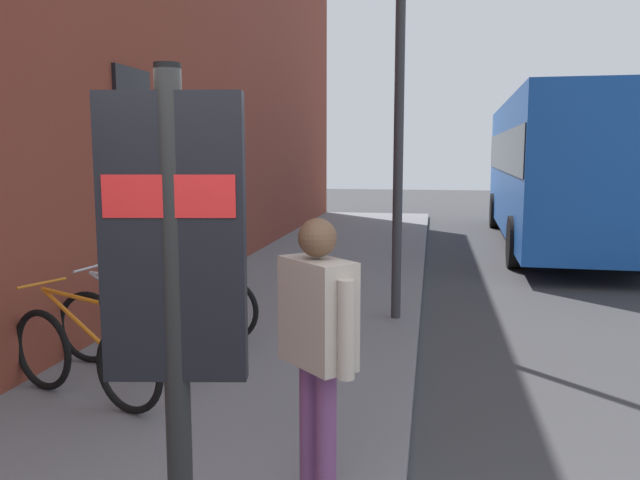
% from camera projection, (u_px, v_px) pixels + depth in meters
% --- Properties ---
extents(ground, '(60.00, 60.00, 0.00)m').
position_uv_depth(ground, '(502.00, 333.00, 7.83)').
color(ground, '#38383A').
extents(sidewalk_pavement, '(24.00, 3.50, 0.12)m').
position_uv_depth(sidewalk_pavement, '(312.00, 286.00, 10.24)').
color(sidewalk_pavement, slate).
rests_on(sidewalk_pavement, ground).
extents(station_facade, '(22.00, 0.65, 9.17)m').
position_uv_depth(station_facade, '(205.00, 12.00, 10.94)').
color(station_facade, brown).
rests_on(station_facade, ground).
extents(bicycle_far_end, '(0.72, 1.69, 0.97)m').
position_uv_depth(bicycle_far_end, '(84.00, 356.00, 5.33)').
color(bicycle_far_end, black).
rests_on(bicycle_far_end, sidewalk_pavement).
extents(bicycle_under_window, '(0.48, 1.76, 0.97)m').
position_uv_depth(bicycle_under_window, '(135.00, 329.00, 6.15)').
color(bicycle_under_window, black).
rests_on(bicycle_under_window, sidewalk_pavement).
extents(bicycle_beside_lamp, '(0.48, 1.77, 0.97)m').
position_uv_depth(bicycle_beside_lamp, '(184.00, 305.00, 7.13)').
color(bicycle_beside_lamp, black).
rests_on(bicycle_beside_lamp, sidewalk_pavement).
extents(transit_info_sign, '(0.17, 0.56, 2.40)m').
position_uv_depth(transit_info_sign, '(174.00, 278.00, 2.44)').
color(transit_info_sign, black).
rests_on(transit_info_sign, sidewalk_pavement).
extents(city_bus, '(10.58, 2.93, 3.35)m').
position_uv_depth(city_bus, '(558.00, 164.00, 14.96)').
color(city_bus, '#1951B2').
rests_on(city_bus, ground).
extents(pedestrian_crossing_street, '(0.52, 0.52, 1.70)m').
position_uv_depth(pedestrian_crossing_street, '(318.00, 331.00, 3.73)').
color(pedestrian_crossing_street, '#723F72').
rests_on(pedestrian_crossing_street, sidewalk_pavement).
extents(street_lamp, '(0.28, 0.28, 5.32)m').
position_uv_depth(street_lamp, '(400.00, 62.00, 7.66)').
color(street_lamp, '#333338').
rests_on(street_lamp, sidewalk_pavement).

